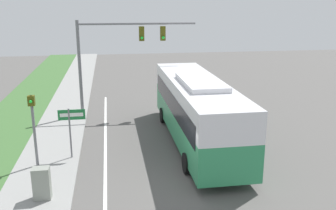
% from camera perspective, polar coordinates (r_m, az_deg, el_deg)
% --- Properties ---
extents(ground_plane, '(80.00, 80.00, 0.00)m').
position_cam_1_polar(ground_plane, '(15.78, 3.91, -11.64)').
color(ground_plane, '#565451').
extents(sidewalk, '(2.80, 80.00, 0.12)m').
position_cam_1_polar(sidewalk, '(15.69, -19.32, -12.47)').
color(sidewalk, gray).
rests_on(sidewalk, ground_plane).
extents(lane_divider_near, '(0.14, 30.00, 0.01)m').
position_cam_1_polar(lane_divider_near, '(15.44, -9.55, -12.46)').
color(lane_divider_near, silver).
rests_on(lane_divider_near, ground_plane).
extents(bus, '(2.76, 11.59, 3.54)m').
position_cam_1_polar(bus, '(19.40, 4.35, -0.26)').
color(bus, '#2D8956').
rests_on(bus, ground_plane).
extents(signal_gantry, '(7.44, 0.41, 6.12)m').
position_cam_1_polar(signal_gantry, '(23.92, -7.78, 8.76)').
color(signal_gantry, slate).
rests_on(signal_gantry, ground_plane).
extents(pedestrian_signal, '(0.28, 0.34, 3.33)m').
position_cam_1_polar(pedestrian_signal, '(17.20, -19.86, -2.16)').
color(pedestrian_signal, slate).
rests_on(pedestrian_signal, ground_plane).
extents(street_sign, '(1.22, 0.08, 2.49)m').
position_cam_1_polar(street_sign, '(17.77, -14.57, -2.79)').
color(street_sign, slate).
rests_on(street_sign, ground_plane).
extents(utility_cabinet, '(0.62, 0.45, 1.23)m').
position_cam_1_polar(utility_cabinet, '(14.80, -18.69, -11.25)').
color(utility_cabinet, gray).
rests_on(utility_cabinet, sidewalk).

